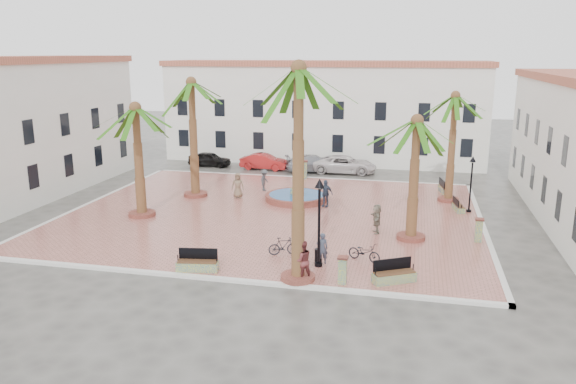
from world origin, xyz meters
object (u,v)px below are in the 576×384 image
object	(u,v)px
bollard_se	(343,270)
bench_ne	(444,189)
palm_e	(416,136)
pedestrian_fountain_a	(238,185)
bollard_n	(304,169)
cyclist_a	(322,248)
car_silver	(314,163)
lamppost_s	(319,208)
bench_s	(198,265)
palm_sw	(136,122)
bicycle_a	(364,252)
bench_se	(394,276)
pedestrian_east	(377,219)
bench_e	(458,207)
lamppost_e	(472,174)
pedestrian_north	(264,180)
car_black	(210,159)
pedestrian_fountain_b	(325,193)
palm_ne	(455,108)
bicycle_b	(284,246)
palm_nw	(192,95)
fountain	(297,196)
litter_bin	(318,256)
car_red	(264,162)
palm_s	(299,91)
car_white	(345,164)
bollard_e	(479,230)
cyclist_b	(302,260)

from	to	relation	value
bollard_se	bench_ne	bearing A→B (deg)	74.35
palm_e	pedestrian_fountain_a	size ratio (longest dim) A/B	3.86
bollard_n	cyclist_a	xyz separation A→B (m)	(4.59, -18.55, -0.00)
cyclist_a	car_silver	size ratio (longest dim) A/B	0.31
lamppost_s	bench_s	bearing A→B (deg)	-161.56
palm_sw	bollard_se	distance (m)	16.83
bollard_se	bicycle_a	world-z (taller)	bollard_se
bench_se	pedestrian_east	xyz separation A→B (m)	(-1.30, 7.04, 0.55)
bench_e	lamppost_e	world-z (taller)	lamppost_e
pedestrian_north	car_black	distance (m)	11.47
pedestrian_fountain_b	pedestrian_east	size ratio (longest dim) A/B	1.08
palm_ne	bicycle_b	distance (m)	16.85
palm_e	lamppost_e	world-z (taller)	palm_e
palm_nw	pedestrian_fountain_a	size ratio (longest dim) A/B	4.72
fountain	litter_bin	world-z (taller)	fountain
bench_ne	car_silver	distance (m)	12.42
bollard_n	bicycle_b	bearing A→B (deg)	-82.12
litter_bin	car_red	distance (m)	23.80
bicycle_b	pedestrian_east	distance (m)	6.45
bench_e	litter_bin	size ratio (longest dim) A/B	2.33
palm_s	bollard_n	distance (m)	22.53
lamppost_s	lamppost_e	bearing A→B (deg)	55.74
bollard_n	bicycle_a	world-z (taller)	bollard_n
palm_e	lamppost_s	distance (m)	7.31
palm_e	bollard_se	distance (m)	9.18
bench_se	bicycle_a	xyz separation A→B (m)	(-1.56, 2.38, 0.16)
litter_bin	bench_s	bearing A→B (deg)	-157.02
lamppost_s	car_red	size ratio (longest dim) A/B	1.02
bench_se	bollard_n	bearing A→B (deg)	82.57
bench_ne	car_white	distance (m)	10.18
bicycle_a	car_red	world-z (taller)	car_red
bollard_se	car_silver	distance (m)	25.10
bollard_se	car_white	world-z (taller)	car_white
bench_e	car_silver	size ratio (longest dim) A/B	0.33
palm_e	car_silver	size ratio (longest dim) A/B	1.37
fountain	bench_ne	distance (m)	11.21
bicycle_b	car_silver	world-z (taller)	car_silver
bench_s	bollard_e	distance (m)	15.35
cyclist_b	car_black	world-z (taller)	cyclist_b
bench_ne	bicycle_b	size ratio (longest dim) A/B	1.26
bench_ne	car_red	bearing A→B (deg)	58.46
palm_sw	car_black	world-z (taller)	palm_sw
bollard_n	cyclist_b	bearing A→B (deg)	-78.99
car_white	litter_bin	bearing A→B (deg)	-178.15
bollard_e	car_red	distance (m)	23.92
pedestrian_north	car_silver	size ratio (longest dim) A/B	0.32
cyclist_a	bench_s	bearing A→B (deg)	2.57
cyclist_a	bicycle_b	distance (m)	2.28
cyclist_b	bench_ne	bearing A→B (deg)	-141.84
palm_e	bench_se	distance (m)	8.42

